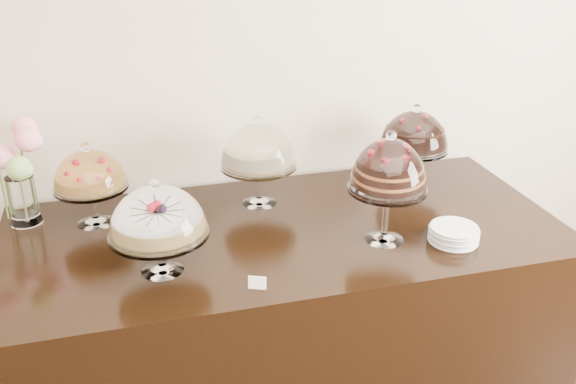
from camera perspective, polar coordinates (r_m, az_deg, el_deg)
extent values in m
cube|color=beige|center=(2.87, -1.72, 12.74)|extent=(5.00, 0.04, 3.00)
cube|color=black|center=(2.79, -0.27, -11.41)|extent=(2.20, 1.00, 0.90)
cone|color=white|center=(2.31, -11.11, -6.57)|extent=(0.15, 0.15, 0.02)
cylinder|color=white|center=(2.28, -11.25, -5.06)|extent=(0.03, 0.03, 0.12)
cylinder|color=white|center=(2.25, -11.38, -3.65)|extent=(0.34, 0.34, 0.01)
cylinder|color=tan|center=(2.23, -11.46, -2.89)|extent=(0.28, 0.28, 0.06)
sphere|color=red|center=(2.24, -9.68, -1.55)|extent=(0.02, 0.02, 0.02)
sphere|color=red|center=(2.26, -13.10, -1.60)|extent=(0.02, 0.02, 0.02)
sphere|color=red|center=(2.14, -11.83, -2.97)|extent=(0.02, 0.02, 0.02)
sphere|color=white|center=(2.17, -11.79, 0.69)|extent=(0.04, 0.04, 0.04)
cone|color=white|center=(2.49, 8.53, -3.91)|extent=(0.15, 0.15, 0.02)
cylinder|color=white|center=(2.44, 8.68, -1.77)|extent=(0.03, 0.03, 0.18)
cylinder|color=white|center=(2.40, 8.83, 0.30)|extent=(0.30, 0.30, 0.01)
cylinder|color=black|center=(2.38, 8.91, 1.54)|extent=(0.21, 0.21, 0.10)
sphere|color=red|center=(2.39, 10.04, 3.15)|extent=(0.02, 0.02, 0.02)
sphere|color=red|center=(2.41, 8.49, 3.38)|extent=(0.02, 0.02, 0.02)
sphere|color=red|center=(2.35, 7.63, 2.93)|extent=(0.02, 0.02, 0.02)
sphere|color=red|center=(2.31, 8.68, 2.40)|extent=(0.02, 0.02, 0.02)
sphere|color=red|center=(2.33, 10.20, 2.55)|extent=(0.02, 0.02, 0.02)
sphere|color=white|center=(2.33, 9.16, 4.99)|extent=(0.04, 0.04, 0.04)
cone|color=white|center=(2.76, -2.57, -0.70)|extent=(0.15, 0.15, 0.02)
cylinder|color=white|center=(2.72, -2.60, 0.90)|extent=(0.03, 0.03, 0.14)
cylinder|color=white|center=(2.69, -2.64, 2.41)|extent=(0.32, 0.32, 0.01)
cylinder|color=beige|center=(2.68, -2.65, 3.17)|extent=(0.26, 0.26, 0.06)
sphere|color=white|center=(2.62, -2.72, 6.34)|extent=(0.04, 0.04, 0.04)
cone|color=white|center=(3.00, 10.83, 1.02)|extent=(0.15, 0.15, 0.02)
cylinder|color=white|center=(2.97, 10.96, 2.49)|extent=(0.03, 0.03, 0.14)
cylinder|color=white|center=(2.94, 11.08, 3.86)|extent=(0.31, 0.31, 0.01)
cylinder|color=black|center=(2.92, 11.16, 4.79)|extent=(0.26, 0.26, 0.09)
sphere|color=red|center=(2.95, 12.26, 6.01)|extent=(0.02, 0.02, 0.02)
sphere|color=red|center=(2.92, 9.91, 6.03)|extent=(0.02, 0.02, 0.02)
sphere|color=red|center=(2.84, 11.56, 5.32)|extent=(0.02, 0.02, 0.02)
sphere|color=white|center=(2.88, 11.38, 7.29)|extent=(0.04, 0.04, 0.04)
cone|color=white|center=(2.70, -16.71, -2.37)|extent=(0.15, 0.15, 0.02)
cylinder|color=white|center=(2.67, -16.91, -0.91)|extent=(0.03, 0.03, 0.13)
cylinder|color=white|center=(2.64, -17.10, 0.46)|extent=(0.29, 0.29, 0.01)
cylinder|color=gold|center=(2.63, -17.17, 0.98)|extent=(0.24, 0.24, 0.04)
sphere|color=red|center=(2.63, -15.89, 1.90)|extent=(0.02, 0.02, 0.02)
sphere|color=red|center=(2.68, -16.93, 2.14)|extent=(0.02, 0.02, 0.02)
sphere|color=red|center=(2.66, -18.27, 1.84)|extent=(0.02, 0.02, 0.02)
sphere|color=red|center=(2.60, -18.62, 1.27)|extent=(0.02, 0.02, 0.02)
sphere|color=red|center=(2.56, -17.59, 1.01)|extent=(0.02, 0.02, 0.02)
sphere|color=red|center=(2.58, -16.20, 1.33)|extent=(0.02, 0.02, 0.02)
sphere|color=white|center=(2.58, -17.55, 3.82)|extent=(0.04, 0.04, 0.04)
cylinder|color=white|center=(2.76, -22.50, -0.65)|extent=(0.11, 0.11, 0.20)
cylinder|color=#476B2D|center=(2.73, -22.22, 1.24)|extent=(0.01, 0.01, 0.31)
sphere|color=pink|center=(2.67, -22.13, 4.36)|extent=(0.10, 0.10, 0.10)
cylinder|color=#476B2D|center=(2.78, -22.34, 1.78)|extent=(0.01, 0.01, 0.32)
sphere|color=pink|center=(2.78, -22.39, 5.33)|extent=(0.10, 0.10, 0.10)
cylinder|color=#476B2D|center=(2.76, -23.22, 0.54)|extent=(0.01, 0.01, 0.24)
sphere|color=pink|center=(2.74, -24.15, 2.89)|extent=(0.10, 0.10, 0.10)
cylinder|color=#476B2D|center=(2.71, -24.06, 0.50)|extent=(0.01, 0.01, 0.28)
cylinder|color=#476B2D|center=(2.67, -22.55, 0.02)|extent=(0.01, 0.01, 0.25)
sphere|color=#7EAB53|center=(2.56, -22.83, 1.96)|extent=(0.09, 0.09, 0.09)
cylinder|color=silver|center=(2.53, 14.44, -4.20)|extent=(0.19, 0.19, 0.01)
cylinder|color=silver|center=(2.53, 14.47, -3.98)|extent=(0.18, 0.18, 0.01)
cylinder|color=silver|center=(2.52, 14.50, -3.76)|extent=(0.19, 0.19, 0.01)
cylinder|color=silver|center=(2.52, 14.52, -3.54)|extent=(0.18, 0.18, 0.01)
cylinder|color=silver|center=(2.51, 14.55, -3.32)|extent=(0.19, 0.19, 0.01)
cylinder|color=silver|center=(2.51, 14.57, -3.10)|extent=(0.18, 0.18, 0.01)
cube|color=white|center=(2.17, -2.76, -8.06)|extent=(0.06, 0.04, 0.04)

